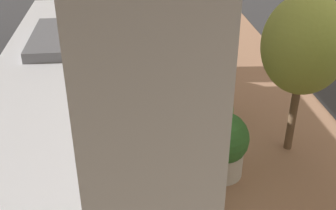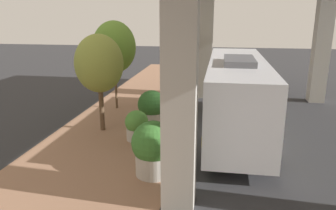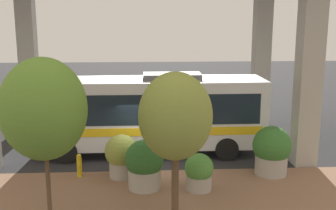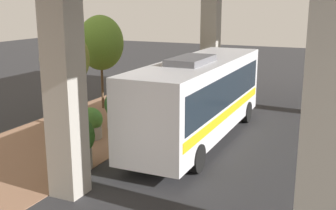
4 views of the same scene
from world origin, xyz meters
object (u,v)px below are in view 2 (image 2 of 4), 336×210
at_px(planter_front, 153,148).
at_px(planter_extra, 152,108).
at_px(bus, 236,92).
at_px(planter_middle, 137,126).
at_px(planter_back, 177,105).
at_px(fire_hydrant, 183,105).
at_px(street_tree_far, 99,64).
at_px(street_tree_near, 114,47).

height_order(planter_front, planter_extra, planter_front).
bearing_deg(bus, planter_middle, -158.28).
distance_m(bus, planter_back, 3.22).
height_order(fire_hydrant, street_tree_far, street_tree_far).
relative_size(fire_hydrant, planter_middle, 0.69).
bearing_deg(planter_back, street_tree_far, -151.70).
bearing_deg(fire_hydrant, planter_front, -90.89).
xyz_separation_m(bus, planter_front, (-2.87, -4.69, -0.99)).
distance_m(fire_hydrant, planter_middle, 4.66).
bearing_deg(planter_front, bus, 58.56).
xyz_separation_m(fire_hydrant, planter_middle, (-1.48, -4.42, 0.20)).
height_order(planter_front, street_tree_far, street_tree_far).
height_order(fire_hydrant, planter_front, planter_front).
bearing_deg(street_tree_near, fire_hydrant, -3.81).
height_order(planter_middle, street_tree_far, street_tree_far).
bearing_deg(planter_middle, planter_extra, 82.13).
relative_size(bus, fire_hydrant, 10.82).
relative_size(fire_hydrant, street_tree_near, 0.19).
xyz_separation_m(bus, fire_hydrant, (-2.75, 2.73, -1.49)).
bearing_deg(bus, fire_hydrant, 135.17).
bearing_deg(planter_back, planter_front, -90.37).
bearing_deg(street_tree_near, bus, -24.21).
xyz_separation_m(planter_middle, planter_extra, (0.27, 1.92, 0.24)).
xyz_separation_m(fire_hydrant, planter_back, (-0.08, -1.63, 0.41)).
bearing_deg(planter_extra, street_tree_near, 134.35).
relative_size(bus, planter_middle, 7.46).
xyz_separation_m(fire_hydrant, street_tree_far, (-3.42, -3.43, 2.70)).
height_order(planter_front, street_tree_near, street_tree_near).
relative_size(fire_hydrant, street_tree_far, 0.21).
distance_m(fire_hydrant, planter_extra, 2.81).
bearing_deg(street_tree_near, planter_middle, -62.56).
relative_size(fire_hydrant, planter_extra, 0.52).
relative_size(planter_middle, street_tree_near, 0.27).
bearing_deg(street_tree_far, planter_back, 28.30).
bearing_deg(bus, street_tree_far, -173.57).
bearing_deg(fire_hydrant, bus, -44.83).
height_order(bus, street_tree_far, street_tree_far).
height_order(planter_back, street_tree_near, street_tree_near).
bearing_deg(street_tree_far, fire_hydrant, 45.05).
relative_size(planter_extra, street_tree_near, 0.36).
relative_size(planter_front, planter_middle, 1.43).
bearing_deg(planter_front, planter_back, 89.63).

